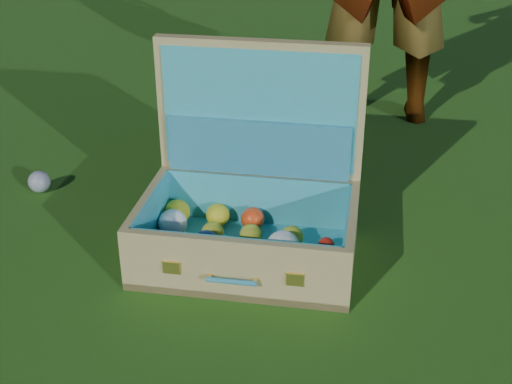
{
  "coord_description": "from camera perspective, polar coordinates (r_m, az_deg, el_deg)",
  "views": [
    {
      "loc": [
        0.63,
        -1.77,
        1.07
      ],
      "look_at": [
        0.09,
        -0.12,
        0.17
      ],
      "focal_mm": 50.0,
      "sensor_mm": 36.0,
      "label": 1
    }
  ],
  "objects": [
    {
      "name": "suitcase",
      "position": [
        1.95,
        -0.44,
        -0.51
      ],
      "size": [
        0.64,
        0.5,
        0.56
      ],
      "rotation": [
        0.0,
        0.0,
        0.15
      ],
      "color": "tan",
      "rests_on": "ground"
    },
    {
      "name": "ground",
      "position": [
        2.16,
        -1.13,
        -2.39
      ],
      "size": [
        60.0,
        60.0,
        0.0
      ],
      "primitive_type": "plane",
      "color": "#215114",
      "rests_on": "ground"
    },
    {
      "name": "stray_ball",
      "position": [
        2.42,
        -16.96,
        0.8
      ],
      "size": [
        0.07,
        0.07,
        0.07
      ],
      "primitive_type": "sphere",
      "color": "teal",
      "rests_on": "ground"
    }
  ]
}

